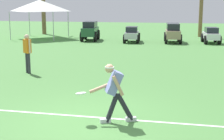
# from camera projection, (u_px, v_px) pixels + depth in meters

# --- Properties ---
(ground_plane) EXTENTS (80.00, 80.00, 0.00)m
(ground_plane) POSITION_uv_depth(u_px,v_px,m) (88.00, 121.00, 8.25)
(ground_plane) COLOR #4C8541
(field_line_paint) EXTENTS (22.99, 0.66, 0.01)m
(field_line_paint) POSITION_uv_depth(u_px,v_px,m) (91.00, 117.00, 8.53)
(field_line_paint) COLOR white
(field_line_paint) RESTS_ON ground_plane
(frisbee_thrower) EXTENTS (1.13, 0.51, 1.41)m
(frisbee_thrower) POSITION_uv_depth(u_px,v_px,m) (114.00, 90.00, 8.02)
(frisbee_thrower) COLOR #23232D
(frisbee_thrower) RESTS_ON ground_plane
(frisbee_in_flight) EXTENTS (0.35, 0.35, 0.06)m
(frisbee_in_flight) POSITION_uv_depth(u_px,v_px,m) (81.00, 93.00, 8.09)
(frisbee_in_flight) COLOR white
(teammate_near_sideline) EXTENTS (0.43, 0.37, 1.56)m
(teammate_near_sideline) POSITION_uv_depth(u_px,v_px,m) (27.00, 50.00, 13.62)
(teammate_near_sideline) COLOR #33333D
(teammate_near_sideline) RESTS_ON ground_plane
(parked_car_slot_a) EXTENTS (1.37, 2.43, 1.40)m
(parked_car_slot_a) POSITION_uv_depth(u_px,v_px,m) (90.00, 30.00, 25.37)
(parked_car_slot_a) COLOR #235133
(parked_car_slot_a) RESTS_ON ground_plane
(parked_car_slot_b) EXTENTS (1.22, 2.25, 1.10)m
(parked_car_slot_b) POSITION_uv_depth(u_px,v_px,m) (132.00, 34.00, 24.30)
(parked_car_slot_b) COLOR #B7BABF
(parked_car_slot_b) RESTS_ON ground_plane
(parked_car_slot_c) EXTENTS (1.31, 2.47, 1.34)m
(parked_car_slot_c) POSITION_uv_depth(u_px,v_px,m) (173.00, 32.00, 24.08)
(parked_car_slot_c) COLOR #998466
(parked_car_slot_c) RESTS_ON ground_plane
(parked_car_slot_d) EXTENTS (1.25, 2.27, 1.10)m
(parked_car_slot_d) POSITION_uv_depth(u_px,v_px,m) (211.00, 35.00, 23.69)
(parked_car_slot_d) COLOR silver
(parked_car_slot_d) RESTS_ON ground_plane
(event_tent) EXTENTS (3.58, 3.58, 2.97)m
(event_tent) POSITION_uv_depth(u_px,v_px,m) (40.00, 6.00, 26.52)
(event_tent) COLOR #B2B5BA
(event_tent) RESTS_ON ground_plane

